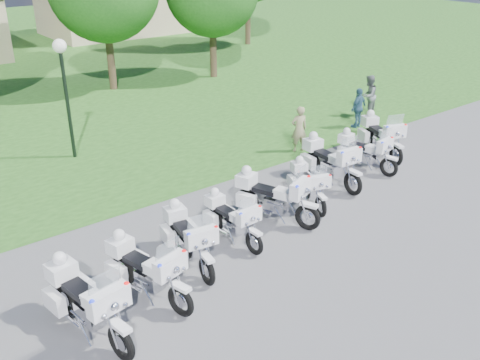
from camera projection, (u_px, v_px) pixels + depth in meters
ground at (264, 231)px, 13.68m from camera, size 100.00×100.00×0.00m
motorcycle_0 at (86, 300)px, 9.94m from camera, size 1.08×2.56×1.72m
motorcycle_1 at (145, 269)px, 10.95m from camera, size 1.14×2.36×1.61m
motorcycle_2 at (188, 237)px, 12.13m from camera, size 1.00×2.34×1.58m
motorcycle_3 at (231, 218)px, 13.07m from camera, size 0.71×2.11×1.42m
motorcycle_4 at (272, 196)px, 13.94m from camera, size 1.37×2.38×1.68m
motorcycle_5 at (308, 183)px, 14.90m from camera, size 1.14×2.00×1.40m
motorcycle_6 at (329, 160)px, 16.08m from camera, size 0.95×2.53×1.70m
motorcycle_7 at (364, 150)px, 17.07m from camera, size 0.94×2.21×1.49m
motorcycle_8 at (381, 135)px, 18.15m from camera, size 1.34×2.36×1.65m
lamp_post at (63, 69)px, 16.95m from camera, size 0.44×0.44×3.96m
building_east at (121, 4)px, 40.47m from camera, size 11.44×7.28×4.10m
bystander_a at (299, 129)px, 18.35m from camera, size 0.68×0.55×1.61m
bystander_b at (368, 96)px, 21.99m from camera, size 0.98×0.87×1.69m
bystander_c at (358, 108)px, 20.68m from camera, size 0.96×0.52×1.56m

